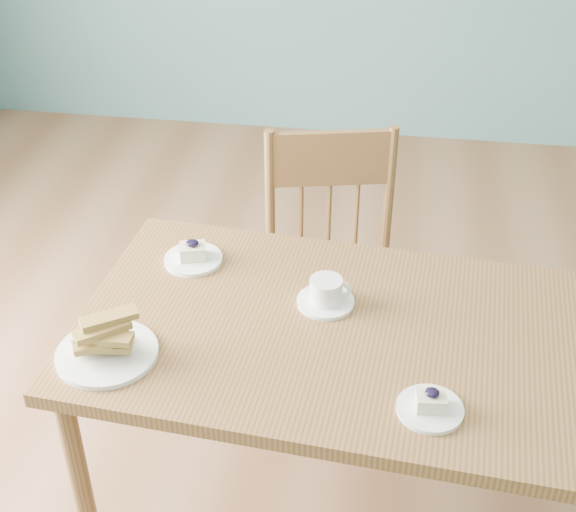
{
  "coord_description": "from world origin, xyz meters",
  "views": [
    {
      "loc": [
        -0.24,
        -1.47,
        1.91
      ],
      "look_at": [
        -0.47,
        0.04,
        0.86
      ],
      "focal_mm": 50.0,
      "sensor_mm": 36.0,
      "label": 1
    }
  ],
  "objects": [
    {
      "name": "cheesecake_plate_near",
      "position": [
        -0.13,
        -0.24,
        0.71
      ],
      "size": [
        0.14,
        0.14,
        0.06
      ],
      "rotation": [
        0.0,
        0.0,
        0.11
      ],
      "color": "white",
      "rests_on": "dining_table"
    },
    {
      "name": "dining_chair",
      "position": [
        -0.4,
        0.53,
        0.46
      ],
      "size": [
        0.48,
        0.47,
        0.89
      ],
      "rotation": [
        0.0,
        0.0,
        0.22
      ],
      "color": "brown",
      "rests_on": "ground"
    },
    {
      "name": "dining_table",
      "position": [
        -0.32,
        -0.01,
        0.62
      ],
      "size": [
        1.35,
        0.84,
        0.69
      ],
      "rotation": [
        0.0,
        0.0,
        -0.08
      ],
      "color": "brown",
      "rests_on": "ground"
    },
    {
      "name": "room",
      "position": [
        0.0,
        0.0,
        1.35
      ],
      "size": [
        5.01,
        5.01,
        2.71
      ],
      "color": "#906343",
      "rests_on": "ground"
    },
    {
      "name": "cheesecake_plate_far",
      "position": [
        -0.75,
        0.22,
        0.71
      ],
      "size": [
        0.15,
        0.15,
        0.06
      ],
      "rotation": [
        0.0,
        0.0,
        0.27
      ],
      "color": "white",
      "rests_on": "dining_table"
    },
    {
      "name": "coffee_cup",
      "position": [
        -0.38,
        0.09,
        0.72
      ],
      "size": [
        0.14,
        0.14,
        0.07
      ],
      "rotation": [
        0.0,
        0.0,
        0.19
      ],
      "color": "white",
      "rests_on": "dining_table"
    },
    {
      "name": "biscotti_plate",
      "position": [
        -0.85,
        -0.18,
        0.73
      ],
      "size": [
        0.23,
        0.23,
        0.11
      ],
      "rotation": [
        0.0,
        0.0,
        0.4
      ],
      "color": "white",
      "rests_on": "dining_table"
    }
  ]
}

